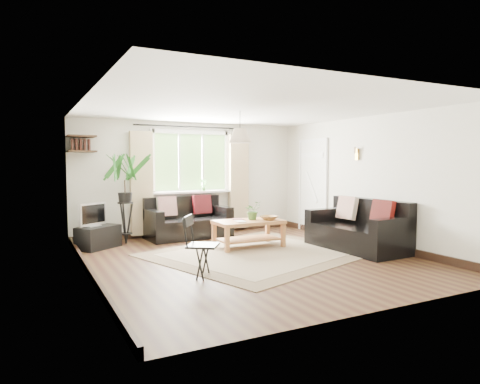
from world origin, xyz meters
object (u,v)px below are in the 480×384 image
sofa_back (188,218)px  palm_stand (125,199)px  coffee_table (249,234)px  sofa_right (356,226)px  tv_stand (98,237)px  folding_chair (203,247)px

sofa_back → palm_stand: size_ratio=0.98×
sofa_back → coffee_table: size_ratio=1.38×
sofa_right → palm_stand: palm_stand is taller
palm_stand → tv_stand: bearing=-156.1°
sofa_back → sofa_right: sofa_right is taller
folding_chair → palm_stand: bearing=43.5°
sofa_back → sofa_right: (2.23, -2.50, 0.03)m
sofa_right → coffee_table: 1.92m
palm_stand → folding_chair: 2.95m
palm_stand → sofa_back: bearing=2.7°
tv_stand → folding_chair: folding_chair is taller
sofa_right → palm_stand: (-3.51, 2.44, 0.44)m
coffee_table → folding_chair: 2.11m
sofa_back → sofa_right: 3.35m
sofa_back → palm_stand: palm_stand is taller
sofa_right → folding_chair: 3.14m
sofa_back → palm_stand: (-1.28, -0.06, 0.46)m
tv_stand → palm_stand: size_ratio=0.44×
sofa_back → tv_stand: 1.86m
sofa_right → coffee_table: sofa_right is taller
coffee_table → tv_stand: size_ratio=1.62×
coffee_table → palm_stand: palm_stand is taller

